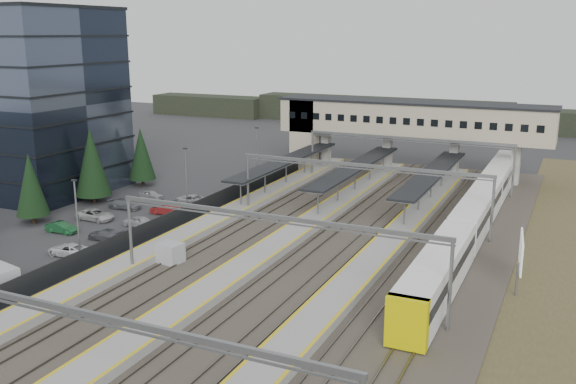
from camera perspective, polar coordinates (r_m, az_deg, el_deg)
The scene contains 14 objects.
ground at distance 64.65m, azimuth -7.85°, elevation -5.10°, with size 220.00×220.00×0.00m, color #2B2B2D.
office_building at distance 94.24m, azimuth -23.00°, elevation 7.54°, with size 24.30×18.30×24.30m.
conifer_row at distance 74.60m, azimuth -24.05°, elevation 0.24°, with size 4.42×49.82×9.50m.
car_park at distance 70.38m, azimuth -18.41°, elevation -3.60°, with size 10.54×39.03×1.28m.
lampposts at distance 68.86m, azimuth -13.05°, elevation -0.38°, with size 0.50×53.25×8.07m.
fence at distance 71.77m, azimuth -10.14°, elevation -2.41°, with size 0.08×90.00×2.00m.
relay_cabin_far at distance 60.89m, azimuth -10.44°, elevation -5.42°, with size 2.44×2.13×2.02m.
rail_corridor at distance 64.60m, azimuth 1.58°, elevation -4.72°, with size 34.00×90.00×0.92m.
canopies at distance 84.34m, azimuth 6.01°, elevation 2.24°, with size 23.10×30.00×3.28m.
footbridge at distance 97.62m, azimuth 9.32°, elevation 6.13°, with size 40.40×6.40×11.20m.
gantries at distance 60.22m, azimuth 3.20°, elevation -0.46°, with size 28.40×62.28×7.17m.
train at distance 71.99m, azimuth 16.41°, elevation -1.84°, with size 2.89×60.42×3.64m.
billboard at distance 57.52m, azimuth 20.01°, elevation -5.15°, with size 0.73×5.40×4.50m.
treeline_far at distance 145.03m, azimuth 20.85°, elevation 5.95°, with size 170.00×19.00×7.00m.
Camera 1 is at (33.24, -51.31, 21.04)m, focal length 40.00 mm.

